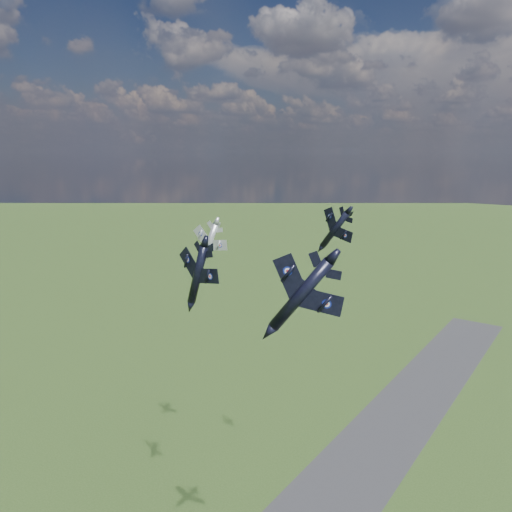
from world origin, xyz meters
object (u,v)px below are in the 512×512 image
Objects in this scene: jet_lead_navy at (198,274)px; jet_left_silver at (209,244)px; jet_right_navy at (301,295)px; jet_high_navy at (335,230)px.

jet_left_silver is (-16.87, 22.69, 0.35)m from jet_lead_navy.
jet_lead_navy is 1.09× the size of jet_left_silver.
jet_right_navy is 1.07× the size of jet_left_silver.
jet_lead_navy is at bearing 137.31° from jet_right_navy.
jet_high_navy reaches higher than jet_left_silver.
jet_left_silver reaches higher than jet_lead_navy.
jet_lead_navy is at bearing -104.55° from jet_high_navy.
jet_right_navy is at bearing -45.18° from jet_left_silver.
jet_high_navy is at bearing 92.16° from jet_right_navy.
jet_left_silver is (-46.10, 35.66, -3.81)m from jet_right_navy.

